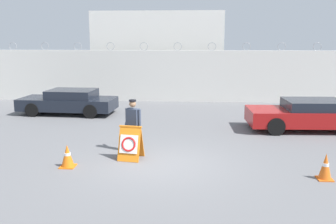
% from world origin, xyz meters
% --- Properties ---
extents(ground_plane, '(90.00, 90.00, 0.00)m').
position_xyz_m(ground_plane, '(0.00, 0.00, 0.00)').
color(ground_plane, slate).
extents(perimeter_wall, '(36.00, 0.30, 3.43)m').
position_xyz_m(perimeter_wall, '(0.00, 11.15, 1.49)').
color(perimeter_wall, silver).
rests_on(perimeter_wall, ground_plane).
extents(building_block, '(8.43, 5.71, 5.33)m').
position_xyz_m(building_block, '(-1.43, 15.87, 2.67)').
color(building_block, silver).
rests_on(building_block, ground_plane).
extents(barricade_sign, '(0.77, 0.78, 1.05)m').
position_xyz_m(barricade_sign, '(-0.96, 0.36, 0.52)').
color(barricade_sign, orange).
rests_on(barricade_sign, ground_plane).
extents(security_guard, '(0.59, 0.56, 1.74)m').
position_xyz_m(security_guard, '(-1.00, 1.14, 0.97)').
color(security_guard, black).
rests_on(security_guard, ground_plane).
extents(traffic_cone_near, '(0.39, 0.39, 0.71)m').
position_xyz_m(traffic_cone_near, '(4.46, -0.95, 0.35)').
color(traffic_cone_near, orange).
rests_on(traffic_cone_near, ground_plane).
extents(traffic_cone_mid, '(0.43, 0.43, 0.67)m').
position_xyz_m(traffic_cone_mid, '(-2.67, -0.47, 0.33)').
color(traffic_cone_mid, orange).
rests_on(traffic_cone_mid, ground_plane).
extents(parked_car_front_coupe, '(4.71, 2.14, 1.20)m').
position_xyz_m(parked_car_front_coupe, '(-5.15, 7.08, 0.61)').
color(parked_car_front_coupe, black).
rests_on(parked_car_front_coupe, ground_plane).
extents(parked_car_far_side, '(4.80, 2.15, 1.24)m').
position_xyz_m(parked_car_far_side, '(5.60, 4.57, 0.64)').
color(parked_car_far_side, black).
rests_on(parked_car_far_side, ground_plane).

